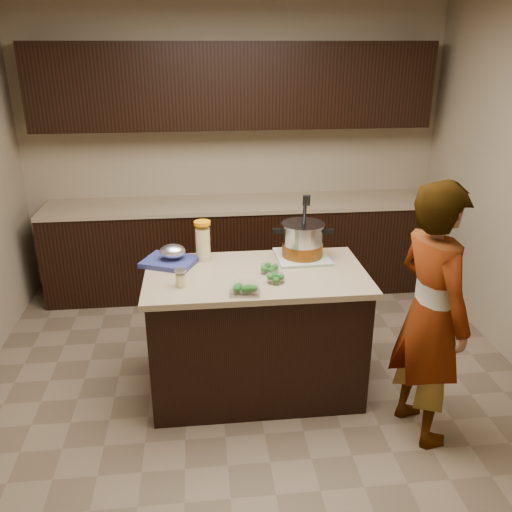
{
  "coord_description": "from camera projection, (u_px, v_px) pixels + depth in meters",
  "views": [
    {
      "loc": [
        -0.36,
        -3.25,
        2.32
      ],
      "look_at": [
        0.0,
        0.0,
        1.02
      ],
      "focal_mm": 38.0,
      "sensor_mm": 36.0,
      "label": 1
    }
  ],
  "objects": [
    {
      "name": "ground_plane",
      "position": [
        256.0,
        387.0,
        3.9
      ],
      "size": [
        4.0,
        4.0,
        0.0
      ],
      "primitive_type": "plane",
      "color": "brown",
      "rests_on": "ground"
    },
    {
      "name": "room_shell",
      "position": [
        256.0,
        149.0,
        3.27
      ],
      "size": [
        4.04,
        4.04,
        2.72
      ],
      "color": "tan",
      "rests_on": "ground"
    },
    {
      "name": "back_cabinets",
      "position": [
        236.0,
        197.0,
        5.16
      ],
      "size": [
        3.6,
        0.63,
        2.33
      ],
      "color": "black",
      "rests_on": "ground"
    },
    {
      "name": "island",
      "position": [
        256.0,
        332.0,
        3.73
      ],
      "size": [
        1.46,
        0.81,
        0.9
      ],
      "color": "black",
      "rests_on": "ground"
    },
    {
      "name": "dish_towel",
      "position": [
        302.0,
        257.0,
        3.81
      ],
      "size": [
        0.37,
        0.37,
        0.02
      ],
      "primitive_type": "cube",
      "rotation": [
        0.0,
        0.0,
        0.03
      ],
      "color": "#5C895F",
      "rests_on": "island"
    },
    {
      "name": "stock_pot",
      "position": [
        303.0,
        242.0,
        3.77
      ],
      "size": [
        0.42,
        0.34,
        0.43
      ],
      "rotation": [
        0.0,
        0.0,
        -0.14
      ],
      "color": "#B7B7BC",
      "rests_on": "dish_towel"
    },
    {
      "name": "lemonade_pitcher",
      "position": [
        203.0,
        242.0,
        3.74
      ],
      "size": [
        0.15,
        0.15,
        0.28
      ],
      "rotation": [
        0.0,
        0.0,
        0.43
      ],
      "color": "#E2D78A",
      "rests_on": "island"
    },
    {
      "name": "mason_jar",
      "position": [
        181.0,
        278.0,
        3.35
      ],
      "size": [
        0.08,
        0.08,
        0.12
      ],
      "rotation": [
        0.0,
        0.0,
        0.02
      ],
      "color": "#E2D78A",
      "rests_on": "island"
    },
    {
      "name": "broccoli_tub_left",
      "position": [
        270.0,
        269.0,
        3.56
      ],
      "size": [
        0.13,
        0.13,
        0.06
      ],
      "rotation": [
        0.0,
        0.0,
        -0.09
      ],
      "color": "silver",
      "rests_on": "island"
    },
    {
      "name": "broccoli_tub_right",
      "position": [
        276.0,
        279.0,
        3.42
      ],
      "size": [
        0.14,
        0.14,
        0.05
      ],
      "rotation": [
        0.0,
        0.0,
        -0.34
      ],
      "color": "silver",
      "rests_on": "island"
    },
    {
      "name": "broccoli_tub_rect",
      "position": [
        245.0,
        289.0,
        3.26
      ],
      "size": [
        0.2,
        0.15,
        0.07
      ],
      "rotation": [
        0.0,
        0.0,
        -0.1
      ],
      "color": "silver",
      "rests_on": "island"
    },
    {
      "name": "blue_tray",
      "position": [
        171.0,
        258.0,
        3.7
      ],
      "size": [
        0.43,
        0.39,
        0.13
      ],
      "rotation": [
        0.0,
        0.0,
        -0.41
      ],
      "color": "navy",
      "rests_on": "island"
    },
    {
      "name": "person",
      "position": [
        431.0,
        315.0,
        3.2
      ],
      "size": [
        0.51,
        0.67,
        1.64
      ],
      "primitive_type": "imported",
      "rotation": [
        0.0,
        0.0,
        1.79
      ],
      "color": "gray",
      "rests_on": "ground"
    }
  ]
}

